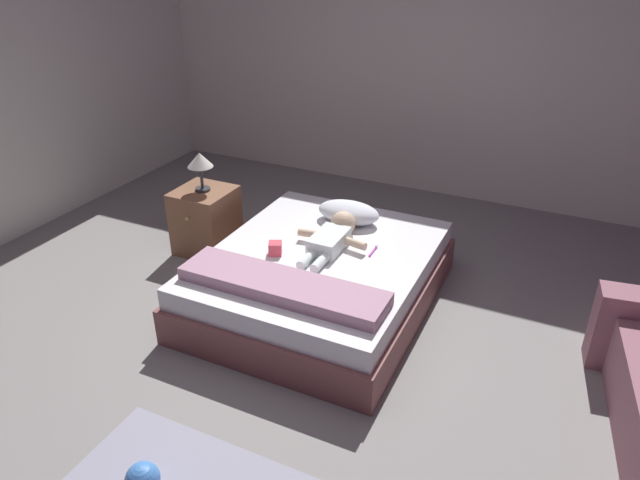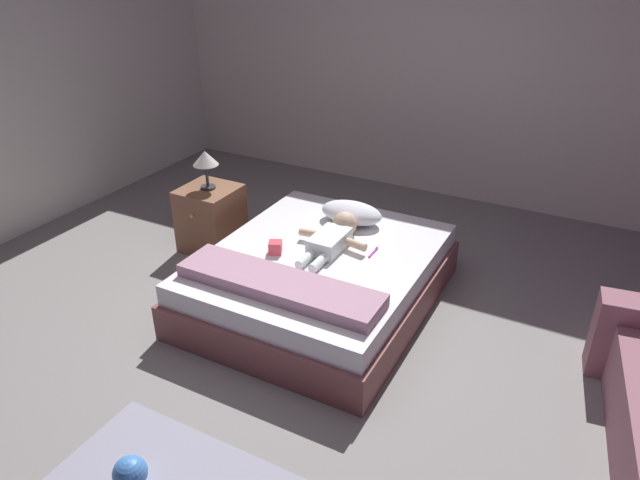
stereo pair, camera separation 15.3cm
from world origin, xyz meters
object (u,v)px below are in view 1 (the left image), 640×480
baby (333,236)px  toy_block (275,248)px  nightstand (206,220)px  lamp (200,162)px  bed (320,278)px  toy_ball (143,479)px  pillow (349,212)px  toothbrush (374,251)px

baby → toy_block: 0.42m
baby → nightstand: (-1.22, 0.17, -0.21)m
nightstand → lamp: bearing=90.0°
bed → baby: size_ratio=2.65×
bed → toy_ball: (-0.06, -1.82, -0.11)m
lamp → toy_block: size_ratio=2.70×
baby → lamp: lamp is taller
bed → toy_block: size_ratio=15.35×
baby → toy_ball: 2.01m
lamp → nightstand: bearing=-90.0°
bed → lamp: 1.36m
nightstand → toy_block: nightstand is taller
toy_ball → toy_block: (-0.21, 1.68, 0.36)m
pillow → toothbrush: size_ratio=3.13×
bed → pillow: pillow is taller
baby → lamp: (-1.22, 0.17, 0.31)m
bed → pillow: size_ratio=3.71×
pillow → toothbrush: (0.34, -0.36, -0.07)m
bed → toy_ball: bearing=-91.8°
pillow → toy_ball: pillow is taller
baby → bed: bearing=-102.9°
pillow → bed: bearing=-88.4°
pillow → nightstand: 1.22m
baby → nightstand: size_ratio=1.26×
baby → lamp: size_ratio=2.14×
toy_block → lamp: bearing=153.5°
nightstand → toy_block: size_ratio=4.61×
bed → toothbrush: toothbrush is taller
bed → lamp: (-1.19, 0.31, 0.58)m
nightstand → baby: bearing=-7.8°
toothbrush → toy_block: (-0.60, -0.32, 0.04)m
bed → baby: (0.03, 0.14, 0.28)m
nightstand → lamp: size_ratio=1.70×
toy_ball → toy_block: size_ratio=1.42×
bed → lamp: lamp is taller
toothbrush → lamp: size_ratio=0.49×
bed → toy_block: (-0.27, -0.15, 0.25)m
toothbrush → baby: bearing=-174.0°
toy_ball → baby: bearing=87.4°
toothbrush → toy_ball: toothbrush is taller
toy_block → toothbrush: bearing=28.3°
toothbrush → lamp: (-1.52, 0.14, 0.36)m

